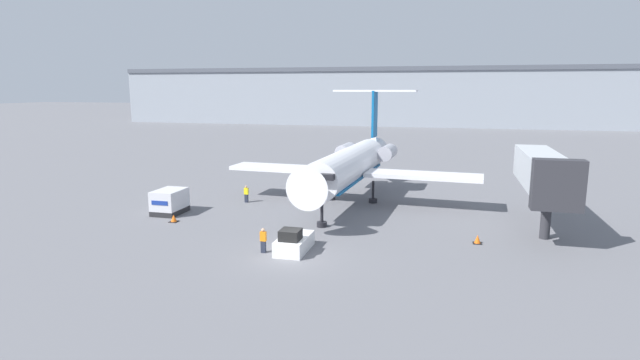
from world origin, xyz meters
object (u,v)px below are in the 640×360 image
object	(u,v)px
traffic_cone_right	(477,239)
airplane_main	(351,164)
pushback_tug	(294,242)
worker_near_tug	(263,240)
worker_by_wing	(246,194)
jet_bridge	(543,172)
luggage_cart	(170,202)
traffic_cone_left	(174,218)

from	to	relation	value
traffic_cone_right	airplane_main	bearing A→B (deg)	137.37
pushback_tug	worker_near_tug	bearing A→B (deg)	-156.32
worker_by_wing	jet_bridge	distance (m)	25.85
airplane_main	pushback_tug	bearing A→B (deg)	-93.24
pushback_tug	luggage_cart	xyz separation A→B (m)	(-13.49, 7.02, 0.43)
traffic_cone_left	worker_by_wing	bearing A→B (deg)	69.82
worker_near_tug	traffic_cone_right	bearing A→B (deg)	22.18
airplane_main	traffic_cone_left	xyz separation A→B (m)	(-12.56, -10.43, -3.44)
traffic_cone_right	worker_near_tug	bearing A→B (deg)	-157.82
traffic_cone_right	jet_bridge	distance (m)	8.10
pushback_tug	traffic_cone_left	world-z (taller)	pushback_tug
traffic_cone_left	pushback_tug	bearing A→B (deg)	-21.44
luggage_cart	jet_bridge	distance (m)	30.52
traffic_cone_right	luggage_cart	bearing A→B (deg)	175.06
worker_by_wing	traffic_cone_right	xyz separation A→B (m)	(20.69, -7.84, -0.55)
luggage_cart	traffic_cone_left	bearing A→B (deg)	-53.63
traffic_cone_left	traffic_cone_right	distance (m)	23.66
pushback_tug	worker_near_tug	xyz separation A→B (m)	(-1.86, -0.82, 0.25)
worker_near_tug	traffic_cone_left	size ratio (longest dim) A/B	2.44
airplane_main	luggage_cart	xyz separation A→B (m)	(-14.34, -8.02, -2.68)
worker_near_tug	traffic_cone_left	bearing A→B (deg)	151.20
airplane_main	traffic_cone_right	size ratio (longest dim) A/B	38.49
airplane_main	worker_by_wing	xyz separation A→B (m)	(-9.59, -2.37, -2.88)
luggage_cart	worker_near_tug	size ratio (longest dim) A/B	1.87
pushback_tug	jet_bridge	xyz separation A→B (m)	(16.71, 9.89, 3.84)
pushback_tug	worker_near_tug	distance (m)	2.05
worker_by_wing	jet_bridge	size ratio (longest dim) A/B	0.13
traffic_cone_left	traffic_cone_right	world-z (taller)	traffic_cone_right
pushback_tug	luggage_cart	size ratio (longest dim) A/B	1.19
traffic_cone_left	jet_bridge	xyz separation A→B (m)	(28.41, 5.29, 4.17)
luggage_cart	worker_near_tug	world-z (taller)	luggage_cart
airplane_main	worker_by_wing	bearing A→B (deg)	-166.10
airplane_main	traffic_cone_left	world-z (taller)	airplane_main
airplane_main	jet_bridge	xyz separation A→B (m)	(15.86, -5.14, 0.73)
pushback_tug	jet_bridge	bearing A→B (deg)	30.62
luggage_cart	traffic_cone_right	distance (m)	25.54
jet_bridge	traffic_cone_left	bearing A→B (deg)	-169.45
worker_by_wing	jet_bridge	bearing A→B (deg)	-6.21
jet_bridge	airplane_main	bearing A→B (deg)	162.03
luggage_cart	jet_bridge	world-z (taller)	jet_bridge
pushback_tug	worker_near_tug	size ratio (longest dim) A/B	2.21
luggage_cart	traffic_cone_left	distance (m)	3.10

